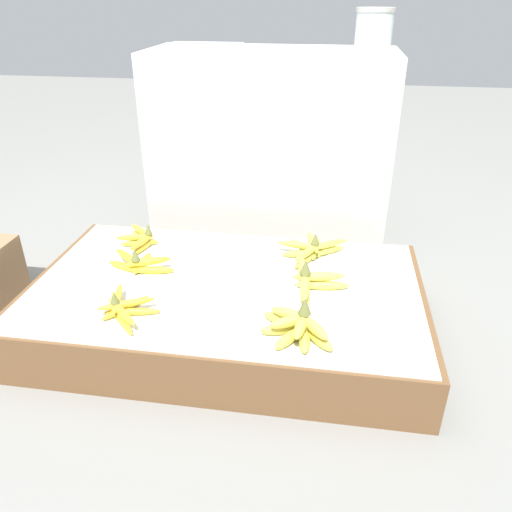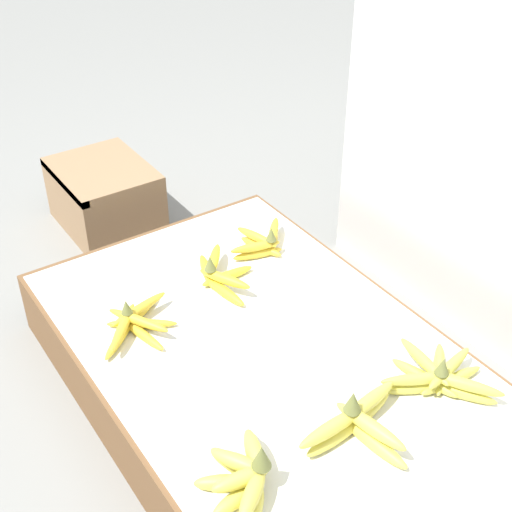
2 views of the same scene
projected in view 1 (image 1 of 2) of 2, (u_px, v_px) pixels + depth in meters
name	position (u px, v px, depth m)	size (l,w,h in m)	color
ground_plane	(228.00, 327.00, 1.68)	(10.00, 10.00, 0.00)	gray
display_platform	(227.00, 306.00, 1.64)	(1.25, 0.75, 0.17)	brown
back_vendor_table	(271.00, 147.00, 2.17)	(1.00, 0.44, 0.79)	white
banana_bunch_front_left	(123.00, 308.00, 1.44)	(0.19, 0.22, 0.08)	gold
banana_bunch_front_midleft	(297.00, 327.00, 1.34)	(0.21, 0.17, 0.11)	#DBCC4C
banana_bunch_middle_left	(139.00, 263.00, 1.66)	(0.24, 0.15, 0.09)	yellow
banana_bunch_middle_midleft	(309.00, 280.00, 1.55)	(0.18, 0.26, 0.11)	#DBCC4C
banana_bunch_back_left	(141.00, 239.00, 1.82)	(0.15, 0.21, 0.09)	gold
banana_bunch_back_midleft	(312.00, 249.00, 1.75)	(0.25, 0.24, 0.09)	gold
glass_jar	(374.00, 28.00, 1.98)	(0.15, 0.15, 0.15)	silver
foam_tray_white	(203.00, 46.00, 2.00)	(0.30, 0.20, 0.02)	white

